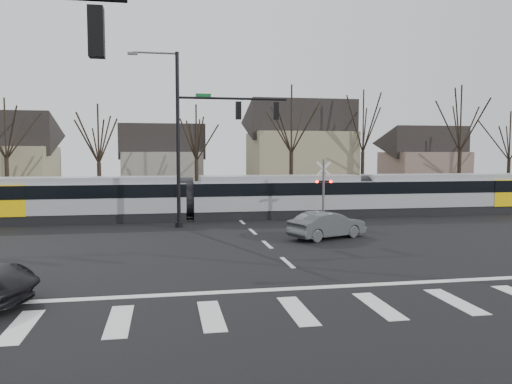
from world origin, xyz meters
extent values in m
plane|color=black|center=(0.00, 0.00, 0.00)|extent=(140.00, 140.00, 0.00)
cube|color=#38331E|center=(0.00, 32.00, 0.01)|extent=(140.00, 28.00, 0.01)
cube|color=silver|center=(-8.40, -4.00, 0.01)|extent=(0.60, 2.60, 0.01)
cube|color=silver|center=(-6.00, -4.00, 0.01)|extent=(0.60, 2.60, 0.01)
cube|color=silver|center=(-3.60, -4.00, 0.01)|extent=(0.60, 2.60, 0.01)
cube|color=silver|center=(-1.20, -4.00, 0.01)|extent=(0.60, 2.60, 0.01)
cube|color=silver|center=(1.20, -4.00, 0.01)|extent=(0.60, 2.60, 0.01)
cube|color=silver|center=(3.60, -4.00, 0.01)|extent=(0.60, 2.60, 0.01)
cube|color=silver|center=(0.00, -1.80, 0.01)|extent=(28.00, 0.35, 0.01)
cube|color=silver|center=(0.00, 2.00, 0.01)|extent=(0.18, 2.00, 0.01)
cube|color=silver|center=(0.00, 6.00, 0.01)|extent=(0.18, 2.00, 0.01)
cube|color=silver|center=(0.00, 10.00, 0.01)|extent=(0.18, 2.00, 0.01)
cube|color=silver|center=(0.00, 14.00, 0.01)|extent=(0.18, 2.00, 0.01)
cube|color=silver|center=(0.00, 18.00, 0.01)|extent=(0.18, 2.00, 0.01)
cube|color=silver|center=(0.00, 22.00, 0.01)|extent=(0.18, 2.00, 0.01)
cube|color=silver|center=(0.00, 26.00, 0.01)|extent=(0.18, 2.00, 0.01)
cube|color=silver|center=(0.00, 30.00, 0.01)|extent=(0.18, 2.00, 0.01)
cube|color=#59595E|center=(0.00, 15.10, 0.03)|extent=(90.00, 0.12, 0.06)
cube|color=#59595E|center=(0.00, 16.50, 0.03)|extent=(90.00, 0.12, 0.06)
cube|color=gray|center=(-9.82, 16.00, 1.43)|extent=(12.71, 2.74, 2.85)
cube|color=black|center=(-9.82, 16.00, 2.00)|extent=(12.73, 2.78, 0.83)
cube|color=yellow|center=(-14.61, 16.00, 1.52)|extent=(3.13, 2.80, 1.91)
cube|color=gray|center=(2.89, 16.00, 1.43)|extent=(11.73, 2.74, 2.85)
cube|color=black|center=(2.89, 16.00, 2.00)|extent=(11.75, 2.78, 0.83)
cube|color=gray|center=(15.11, 16.00, 1.43)|extent=(12.71, 2.74, 2.85)
cube|color=black|center=(15.11, 16.00, 2.00)|extent=(12.73, 2.78, 0.83)
cube|color=yellow|center=(19.90, 16.00, 1.52)|extent=(3.13, 2.80, 1.91)
imported|color=#424548|center=(3.40, 7.22, 0.70)|extent=(4.60, 5.31, 1.39)
cube|color=black|center=(-6.15, -6.00, 6.90)|extent=(0.32, 0.32, 1.05)
sphere|color=#FF0C07|center=(-6.15, -6.00, 7.23)|extent=(0.22, 0.22, 0.22)
cylinder|color=black|center=(-4.00, 12.50, 5.10)|extent=(0.22, 0.22, 10.20)
cylinder|color=black|center=(-4.00, 12.50, 0.15)|extent=(0.44, 0.44, 0.30)
cylinder|color=black|center=(-0.75, 12.50, 7.60)|extent=(6.50, 0.14, 0.14)
cube|color=#0C5926|center=(-2.50, 12.50, 7.75)|extent=(0.90, 0.03, 0.22)
cube|color=black|center=(-0.42, 12.50, 6.90)|extent=(0.32, 0.32, 1.05)
sphere|color=#FF0C07|center=(-0.42, 12.50, 7.23)|extent=(0.22, 0.22, 0.22)
cube|color=black|center=(1.85, 12.50, 6.90)|extent=(0.32, 0.32, 1.05)
sphere|color=#FF0C07|center=(1.85, 12.50, 7.23)|extent=(0.22, 0.22, 0.22)
cube|color=#59595B|center=(-6.50, 12.50, 10.02)|extent=(0.55, 0.22, 0.14)
cylinder|color=#59595B|center=(5.00, 12.80, 2.00)|extent=(0.14, 0.14, 4.00)
cylinder|color=#59595B|center=(5.00, 12.80, 0.10)|extent=(0.36, 0.36, 0.20)
cube|color=silver|center=(5.00, 12.80, 3.40)|extent=(0.95, 0.04, 0.95)
cube|color=silver|center=(5.00, 12.80, 3.40)|extent=(0.95, 0.04, 0.95)
cube|color=black|center=(5.00, 12.80, 2.60)|extent=(1.00, 0.10, 0.12)
sphere|color=#FF0C07|center=(4.55, 12.72, 2.60)|extent=(0.18, 0.18, 0.18)
sphere|color=#FF0C07|center=(5.45, 12.72, 2.60)|extent=(0.18, 0.18, 0.18)
cube|color=gray|center=(-20.00, 34.00, 2.50)|extent=(9.00, 8.00, 5.00)
cube|color=slate|center=(-5.00, 36.00, 2.25)|extent=(8.00, 7.00, 4.50)
cube|color=gray|center=(9.00, 33.00, 3.25)|extent=(10.00, 8.00, 6.50)
cube|color=#6A554E|center=(24.00, 35.00, 2.25)|extent=(8.00, 7.00, 4.50)
camera|label=1|loc=(-4.77, -17.12, 4.36)|focal=35.00mm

